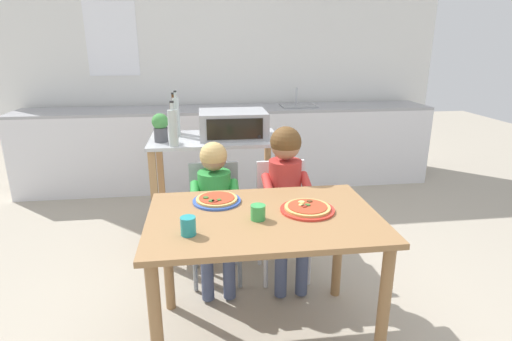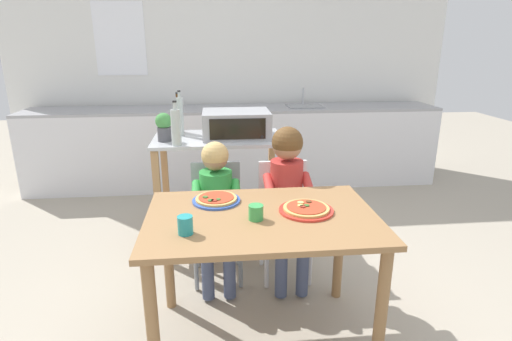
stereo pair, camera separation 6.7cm
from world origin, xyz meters
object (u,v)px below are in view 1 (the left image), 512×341
(pizza_plate_blue_rimmed, at_px, (217,200))
(pizza_plate_red_rimmed, at_px, (307,209))
(child_in_green_shirt, at_px, (215,199))
(kitchen_island_cart, at_px, (216,175))
(dining_chair_right, at_px, (282,210))
(drinking_cup_green, at_px, (258,212))
(toaster_oven, at_px, (233,124))
(potted_herb_plant, at_px, (160,127))
(dining_chair_left, at_px, (215,213))
(bottle_squat_spirits, at_px, (173,127))
(bottle_slim_sauce, at_px, (176,116))
(drinking_cup_teal, at_px, (188,226))
(bottle_dark_olive_oil, at_px, (175,116))
(child_in_red_shirt, at_px, (286,186))
(dining_table, at_px, (263,235))

(pizza_plate_blue_rimmed, height_order, pizza_plate_red_rimmed, same)
(pizza_plate_red_rimmed, bearing_deg, child_in_green_shirt, 130.45)
(kitchen_island_cart, xyz_separation_m, pizza_plate_red_rimmed, (0.45, -1.15, 0.16))
(dining_chair_right, xyz_separation_m, drinking_cup_green, (-0.28, -0.73, 0.32))
(toaster_oven, distance_m, pizza_plate_blue_rimmed, 1.00)
(pizza_plate_blue_rimmed, bearing_deg, drinking_cup_green, -53.09)
(kitchen_island_cart, xyz_separation_m, potted_herb_plant, (-0.40, -0.09, 0.42))
(drinking_cup_green, bearing_deg, potted_herb_plant, 116.67)
(dining_chair_left, xyz_separation_m, pizza_plate_red_rimmed, (0.47, -0.68, 0.29))
(toaster_oven, relative_size, pizza_plate_red_rimmed, 1.76)
(bottle_squat_spirits, bearing_deg, bottle_slim_sauce, 88.85)
(bottle_slim_sauce, bearing_deg, drinking_cup_green, -70.71)
(bottle_squat_spirits, height_order, drinking_cup_teal, bottle_squat_spirits)
(dining_chair_left, height_order, drinking_cup_green, drinking_cup_green)
(bottle_squat_spirits, bearing_deg, drinking_cup_teal, -83.82)
(bottle_squat_spirits, bearing_deg, bottle_dark_olive_oil, 91.54)
(bottle_slim_sauce, bearing_deg, dining_chair_left, -64.77)
(child_in_red_shirt, height_order, pizza_plate_blue_rimmed, child_in_red_shirt)
(kitchen_island_cart, bearing_deg, dining_table, -80.06)
(dining_table, bearing_deg, dining_chair_right, 70.67)
(dining_table, relative_size, dining_chair_right, 1.49)
(potted_herb_plant, height_order, dining_chair_right, potted_herb_plant)
(child_in_red_shirt, xyz_separation_m, pizza_plate_blue_rimmed, (-0.48, -0.36, 0.07))
(toaster_oven, bearing_deg, dining_chair_right, -57.99)
(drinking_cup_green, bearing_deg, toaster_oven, 91.28)
(drinking_cup_teal, bearing_deg, toaster_oven, 76.71)
(bottle_dark_olive_oil, height_order, dining_chair_right, bottle_dark_olive_oil)
(bottle_squat_spirits, height_order, dining_chair_left, bottle_squat_spirits)
(dining_table, bearing_deg, kitchen_island_cart, 99.94)
(bottle_dark_olive_oil, bearing_deg, bottle_slim_sauce, -80.60)
(bottle_squat_spirits, distance_m, potted_herb_plant, 0.18)
(dining_table, height_order, pizza_plate_red_rimmed, pizza_plate_red_rimmed)
(bottle_squat_spirits, xyz_separation_m, child_in_green_shirt, (0.27, -0.35, -0.41))
(child_in_green_shirt, relative_size, child_in_red_shirt, 0.91)
(kitchen_island_cart, relative_size, child_in_red_shirt, 0.93)
(kitchen_island_cart, xyz_separation_m, dining_chair_right, (0.45, -0.49, -0.13))
(bottle_squat_spirits, bearing_deg, pizza_plate_red_rimmed, -50.72)
(bottle_slim_sauce, distance_m, pizza_plate_red_rimmed, 1.47)
(kitchen_island_cart, bearing_deg, child_in_red_shirt, -53.53)
(bottle_squat_spirits, bearing_deg, toaster_oven, 28.46)
(dining_chair_left, height_order, drinking_cup_teal, drinking_cup_teal)
(pizza_plate_red_rimmed, bearing_deg, dining_chair_left, 124.82)
(bottle_slim_sauce, height_order, child_in_green_shirt, bottle_slim_sauce)
(toaster_oven, distance_m, child_in_green_shirt, 0.72)
(toaster_oven, xyz_separation_m, dining_chair_right, (0.30, -0.49, -0.53))
(child_in_green_shirt, bearing_deg, kitchen_island_cart, 87.22)
(pizza_plate_blue_rimmed, xyz_separation_m, drinking_cup_green, (0.20, -0.26, 0.03))
(child_in_red_shirt, relative_size, drinking_cup_green, 13.86)
(bottle_squat_spirits, xyz_separation_m, drinking_cup_teal, (0.12, -1.11, -0.24))
(pizza_plate_red_rimmed, height_order, drinking_cup_green, drinking_cup_green)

